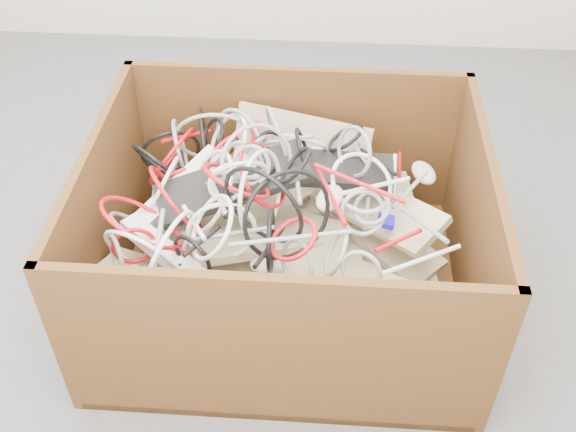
# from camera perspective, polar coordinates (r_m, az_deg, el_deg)

# --- Properties ---
(ground) EXTENTS (3.00, 3.00, 0.00)m
(ground) POSITION_cam_1_polar(r_m,az_deg,el_deg) (2.22, -4.94, -3.88)
(ground) COLOR #505053
(ground) RESTS_ON ground
(cardboard_box) EXTENTS (1.06, 0.88, 0.53)m
(cardboard_box) POSITION_cam_1_polar(r_m,az_deg,el_deg) (2.02, -0.43, -3.67)
(cardboard_box) COLOR #37210D
(cardboard_box) RESTS_ON ground
(keyboard_pile) EXTENTS (1.00, 0.85, 0.31)m
(keyboard_pile) POSITION_cam_1_polar(r_m,az_deg,el_deg) (1.94, 0.93, -0.42)
(keyboard_pile) COLOR #CBB18F
(keyboard_pile) RESTS_ON cardboard_box
(mice_scatter) EXTENTS (0.72, 0.46, 0.19)m
(mice_scatter) POSITION_cam_1_polar(r_m,az_deg,el_deg) (1.89, 0.75, 1.70)
(mice_scatter) COLOR beige
(mice_scatter) RESTS_ON keyboard_pile
(power_strip_left) EXTENTS (0.23, 0.28, 0.13)m
(power_strip_left) POSITION_cam_1_polar(r_m,az_deg,el_deg) (1.94, -9.02, 2.24)
(power_strip_left) COLOR silver
(power_strip_left) RESTS_ON keyboard_pile
(power_strip_right) EXTENTS (0.25, 0.20, 0.09)m
(power_strip_right) POSITION_cam_1_polar(r_m,az_deg,el_deg) (1.82, -10.34, -2.82)
(power_strip_right) COLOR silver
(power_strip_right) RESTS_ON keyboard_pile
(vga_plug) EXTENTS (0.05, 0.05, 0.03)m
(vga_plug) POSITION_cam_1_polar(r_m,az_deg,el_deg) (1.86, 8.11, -0.43)
(vga_plug) COLOR #110DC4
(vga_plug) RESTS_ON keyboard_pile
(cable_tangle) EXTENTS (0.94, 0.85, 0.47)m
(cable_tangle) POSITION_cam_1_polar(r_m,az_deg,el_deg) (1.87, -4.81, 2.33)
(cable_tangle) COLOR red
(cable_tangle) RESTS_ON keyboard_pile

